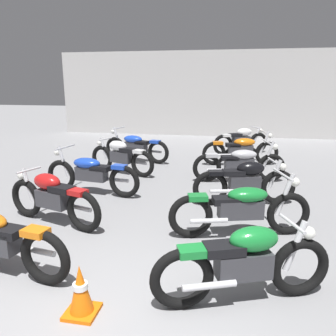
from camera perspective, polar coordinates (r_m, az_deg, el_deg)
name	(u,v)px	position (r m, az deg, el deg)	size (l,w,h in m)	color
back_wall	(205,94)	(14.95, 6.21, 12.33)	(12.96, 0.24, 3.60)	#BCBAB7
motorcycle_left_row_1	(52,197)	(5.82, -18.96, -4.70)	(1.91, 0.73, 0.88)	black
motorcycle_left_row_2	(91,173)	(7.18, -12.91, -0.80)	(2.16, 0.68, 0.97)	black
motorcycle_left_row_3	(121,156)	(8.66, -7.94, 2.02)	(1.89, 0.79, 0.88)	black
motorcycle_left_row_4	(136,146)	(10.03, -5.49, 3.72)	(2.12, 0.85, 0.97)	black
motorcycle_right_row_0	(244,262)	(3.71, 12.78, -15.30)	(1.88, 0.82, 0.88)	black
motorcycle_right_row_1	(241,208)	(5.19, 12.31, -6.59)	(2.12, 0.86, 0.97)	black
motorcycle_right_row_2	(245,181)	(6.53, 12.92, -2.24)	(1.94, 0.67, 0.88)	black
motorcycle_right_row_3	(240,163)	(8.03, 12.04, 0.83)	(2.15, 0.77, 0.97)	black
motorcycle_right_row_4	(241,149)	(9.72, 12.26, 3.12)	(2.14, 0.80, 0.97)	black
motorcycle_right_row_5	(241,140)	(11.28, 12.30, 4.65)	(1.78, 1.04, 0.88)	black
traffic_cone	(81,291)	(3.67, -14.56, -19.49)	(0.32, 0.32, 0.54)	orange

